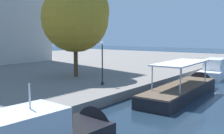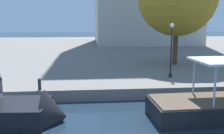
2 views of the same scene
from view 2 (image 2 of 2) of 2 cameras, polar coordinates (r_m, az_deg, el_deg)
dock_promenade at (r=45.00m, az=-3.28°, el=3.68°), size 120.00×55.00×0.80m
mooring_bollard_1 at (r=18.26m, az=-15.19°, el=-3.45°), size 0.24×0.24×0.79m
lamp_post at (r=21.72m, az=12.51°, el=3.99°), size 0.34×0.34×4.30m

